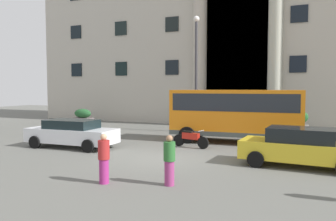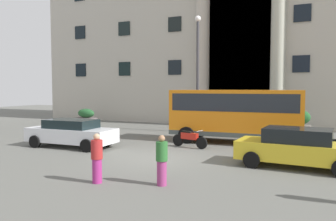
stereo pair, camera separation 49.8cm
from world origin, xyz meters
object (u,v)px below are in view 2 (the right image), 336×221
(hedge_planter_west, at_px, (297,123))
(lamppost_plaza_centre, at_px, (198,65))
(parked_sedan_far, at_px, (71,133))
(scooter_by_planter, at_px, (189,138))
(hedge_planter_entrance_left, at_px, (86,116))
(orange_minibus, at_px, (236,112))
(pedestrian_man_red_shirt, at_px, (97,158))
(parked_coupe_end, at_px, (297,148))
(pedestrian_woman_dark_dress, at_px, (162,160))
(motorcycle_near_kerb, at_px, (54,129))

(hedge_planter_west, height_order, lamppost_plaza_centre, lamppost_plaza_centre)
(hedge_planter_west, relative_size, parked_sedan_far, 0.37)
(scooter_by_planter, bearing_deg, hedge_planter_entrance_left, 162.38)
(hedge_planter_entrance_left, relative_size, lamppost_plaza_centre, 0.21)
(scooter_by_planter, height_order, lamppost_plaza_centre, lamppost_plaza_centre)
(orange_minibus, height_order, hedge_planter_entrance_left, orange_minibus)
(hedge_planter_west, distance_m, hedge_planter_entrance_left, 16.57)
(pedestrian_man_red_shirt, bearing_deg, parked_coupe_end, -132.90)
(scooter_by_planter, distance_m, pedestrian_man_red_shirt, 7.15)
(pedestrian_woman_dark_dress, bearing_deg, pedestrian_man_red_shirt, 109.55)
(pedestrian_woman_dark_dress, bearing_deg, motorcycle_near_kerb, 59.96)
(hedge_planter_entrance_left, distance_m, pedestrian_woman_dark_dress, 19.22)
(parked_coupe_end, xyz_separation_m, pedestrian_man_red_shirt, (-5.54, -4.83, 0.03))
(motorcycle_near_kerb, bearing_deg, orange_minibus, 28.09)
(scooter_by_planter, xyz_separation_m, pedestrian_woman_dark_dress, (1.67, -6.52, 0.32))
(orange_minibus, xyz_separation_m, parked_coupe_end, (3.45, -4.69, -0.95))
(lamppost_plaza_centre, bearing_deg, parked_coupe_end, -49.04)
(parked_sedan_far, xyz_separation_m, scooter_by_planter, (5.43, 2.39, -0.27))
(hedge_planter_entrance_left, xyz_separation_m, scooter_by_planter, (12.00, -7.00, -0.14))
(motorcycle_near_kerb, relative_size, pedestrian_woman_dark_dress, 1.22)
(motorcycle_near_kerb, relative_size, pedestrian_man_red_shirt, 1.21)
(pedestrian_woman_dark_dress, bearing_deg, lamppost_plaza_centre, 17.06)
(motorcycle_near_kerb, bearing_deg, hedge_planter_west, 43.61)
(parked_sedan_far, height_order, lamppost_plaza_centre, lamppost_plaza_centre)
(parked_sedan_far, relative_size, scooter_by_planter, 2.32)
(lamppost_plaza_centre, bearing_deg, parked_sedan_far, -115.85)
(hedge_planter_west, relative_size, motorcycle_near_kerb, 0.90)
(pedestrian_man_red_shirt, bearing_deg, parked_sedan_far, -36.69)
(orange_minibus, bearing_deg, hedge_planter_entrance_left, 158.58)
(pedestrian_man_red_shirt, bearing_deg, lamppost_plaza_centre, -78.20)
(orange_minibus, distance_m, hedge_planter_west, 5.54)
(hedge_planter_west, xyz_separation_m, pedestrian_man_red_shirt, (-4.85, -14.24, -0.01))
(parked_sedan_far, height_order, scooter_by_planter, parked_sedan_far)
(parked_sedan_far, relative_size, pedestrian_woman_dark_dress, 2.99)
(orange_minibus, height_order, parked_coupe_end, orange_minibus)
(pedestrian_man_red_shirt, distance_m, lamppost_plaza_centre, 13.29)
(parked_sedan_far, distance_m, motorcycle_near_kerb, 4.53)
(lamppost_plaza_centre, bearing_deg, motorcycle_near_kerb, -144.75)
(hedge_planter_entrance_left, height_order, parked_coupe_end, parked_coupe_end)
(motorcycle_near_kerb, bearing_deg, pedestrian_man_red_shirt, -22.92)
(parked_sedan_far, bearing_deg, scooter_by_planter, 21.48)
(parked_sedan_far, bearing_deg, motorcycle_near_kerb, 142.27)
(hedge_planter_entrance_left, relative_size, motorcycle_near_kerb, 0.87)
(hedge_planter_entrance_left, height_order, pedestrian_woman_dark_dress, pedestrian_woman_dark_dress)
(parked_sedan_far, distance_m, scooter_by_planter, 5.94)
(parked_coupe_end, relative_size, lamppost_plaza_centre, 0.58)
(orange_minibus, bearing_deg, parked_sedan_far, -149.49)
(scooter_by_planter, xyz_separation_m, lamppost_plaza_centre, (-1.58, 5.56, 4.03))
(hedge_planter_west, bearing_deg, pedestrian_man_red_shirt, -108.79)
(orange_minibus, height_order, pedestrian_woman_dark_dress, orange_minibus)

